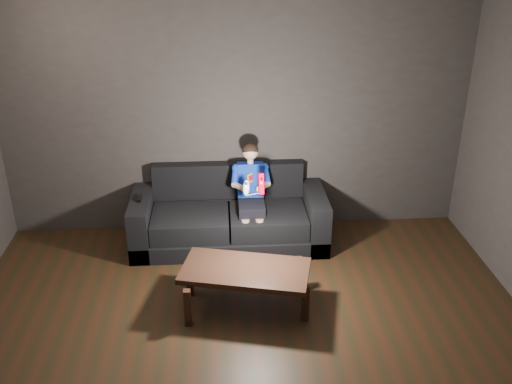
{
  "coord_description": "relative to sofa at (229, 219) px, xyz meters",
  "views": [
    {
      "loc": [
        -0.18,
        -3.33,
        3.14
      ],
      "look_at": [
        0.15,
        1.55,
        0.85
      ],
      "focal_mm": 40.0,
      "sensor_mm": 36.0,
      "label": 1
    }
  ],
  "objects": [
    {
      "name": "wii_remote_red",
      "position": [
        0.31,
        -0.45,
        0.61
      ],
      "size": [
        0.06,
        0.08,
        0.21
      ],
      "color": "red",
      "rests_on": "child"
    },
    {
      "name": "wii_remote_black",
      "position": [
        -0.93,
        -0.08,
        0.32
      ],
      "size": [
        0.04,
        0.16,
        0.03
      ],
      "color": "black",
      "rests_on": "sofa"
    },
    {
      "name": "floor",
      "position": [
        0.1,
        -2.14,
        -0.26
      ],
      "size": [
        5.0,
        5.0,
        0.0
      ],
      "primitive_type": "plane",
      "color": "black",
      "rests_on": "ground"
    },
    {
      "name": "sofa",
      "position": [
        0.0,
        0.0,
        0.0
      ],
      "size": [
        2.06,
        0.89,
        0.8
      ],
      "color": "black",
      "rests_on": "floor"
    },
    {
      "name": "ceiling",
      "position": [
        0.1,
        -2.14,
        2.44
      ],
      "size": [
        5.0,
        5.0,
        0.02
      ],
      "primitive_type": "cube",
      "color": "silver",
      "rests_on": "back_wall"
    },
    {
      "name": "coffee_table",
      "position": [
        0.11,
        -1.22,
        0.09
      ],
      "size": [
        1.21,
        0.8,
        0.41
      ],
      "color": "black",
      "rests_on": "floor"
    },
    {
      "name": "child",
      "position": [
        0.23,
        -0.06,
        0.4
      ],
      "size": [
        0.41,
        0.5,
        1.0
      ],
      "color": "black",
      "rests_on": "sofa"
    },
    {
      "name": "back_wall",
      "position": [
        0.1,
        0.36,
        1.09
      ],
      "size": [
        5.0,
        0.04,
        2.7
      ],
      "primitive_type": "cube",
      "color": "#342F2D",
      "rests_on": "ground"
    },
    {
      "name": "nunchuk_white",
      "position": [
        0.17,
        -0.44,
        0.57
      ],
      "size": [
        0.09,
        0.11,
        0.16
      ],
      "color": "white",
      "rests_on": "child"
    }
  ]
}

